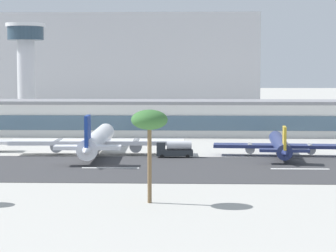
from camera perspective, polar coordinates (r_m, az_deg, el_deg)
ground_plane at (r=146.87m, az=-5.08°, el=-3.36°), size 1400.00×1400.00×0.00m
runway_strip at (r=144.54m, az=-5.20°, el=-3.48°), size 800.00×38.80×0.08m
runway_centreline_dash_4 at (r=144.40m, az=-4.78°, el=-3.46°), size 12.00×1.20×0.01m
runway_centreline_dash_5 at (r=144.95m, az=10.85°, el=-3.50°), size 12.00×1.20×0.01m
terminal_building at (r=219.01m, az=1.93°, el=0.70°), size 216.49×20.50×10.97m
control_tower at (r=251.15m, az=-11.65°, el=5.33°), size 13.84×13.84×37.10m
distant_hotel_block at (r=322.36m, az=-4.84°, el=5.04°), size 136.51×32.70×46.10m
airliner_navy_tail_gate_1 at (r=166.66m, az=-5.90°, el=-1.24°), size 42.23×51.76×10.80m
airliner_gold_tail_gate_2 at (r=166.07m, az=9.24°, el=-1.58°), size 31.82×39.55×8.25m
service_fuel_truck_1 at (r=161.31m, az=0.55°, el=-1.91°), size 8.60×3.16×3.95m
palm_tree_1 at (r=104.95m, az=-1.54°, el=0.35°), size 5.59×5.59×14.34m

